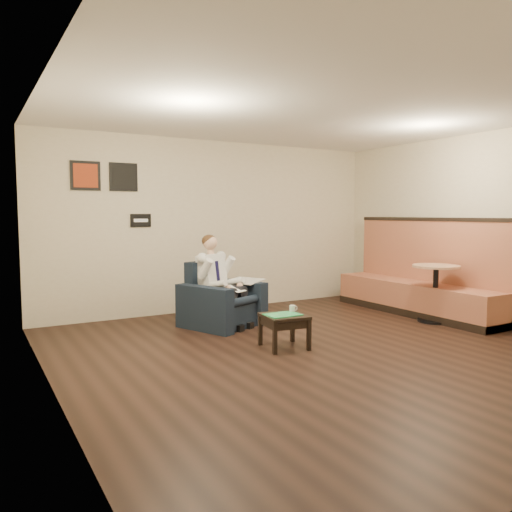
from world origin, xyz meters
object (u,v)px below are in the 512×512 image
armchair (222,294)px  banquette (418,267)px  green_folder (283,315)px  seated_man (229,283)px  cafe_table (435,293)px  smartphone (282,312)px  side_table (284,331)px  coffee_mug (292,309)px

armchair → banquette: (3.09, -0.78, 0.30)m
green_folder → seated_man: bearing=92.0°
seated_man → cafe_table: size_ratio=1.47×
smartphone → banquette: 2.97m
seated_man → green_folder: bearing=-110.4°
side_table → banquette: (2.97, 0.64, 0.56)m
armchair → seated_man: seated_man is taller
coffee_mug → banquette: bearing=11.2°
green_folder → smartphone: 0.18m
banquette → green_folder: bearing=-167.7°
coffee_mug → cafe_table: 2.56m
smartphone → cafe_table: (2.67, -0.05, 0.02)m
cafe_table → banquette: bearing=67.1°
armchair → side_table: bearing=-107.5°
seated_man → banquette: banquette is taller
seated_man → armchair: bearing=90.0°
side_table → smartphone: (0.06, 0.13, 0.20)m
smartphone → cafe_table: cafe_table is taller
banquette → armchair: bearing=165.8°
armchair → smartphone: armchair is taller
armchair → banquette: banquette is taller
armchair → cafe_table: armchair is taller
armchair → green_folder: (0.09, -1.43, -0.05)m
smartphone → green_folder: bearing=-104.0°
side_table → cafe_table: (2.74, 0.08, 0.22)m
coffee_mug → green_folder: bearing=-154.6°
coffee_mug → banquette: banquette is taller
coffee_mug → smartphone: bearing=154.6°
armchair → smartphone: (0.18, -1.28, -0.05)m
coffee_mug → smartphone: (-0.11, 0.05, -0.04)m
side_table → smartphone: 0.25m
armchair → banquette: size_ratio=0.32×
green_folder → smartphone: bearing=57.8°
armchair → coffee_mug: size_ratio=11.08×
seated_man → banquette: size_ratio=0.42×
side_table → green_folder: 0.21m
armchair → side_table: armchair is taller
side_table → coffee_mug: size_ratio=5.79×
green_folder → cafe_table: 2.77m
armchair → banquette: 3.20m
seated_man → side_table: size_ratio=2.54×
coffee_mug → cafe_table: size_ratio=0.10×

